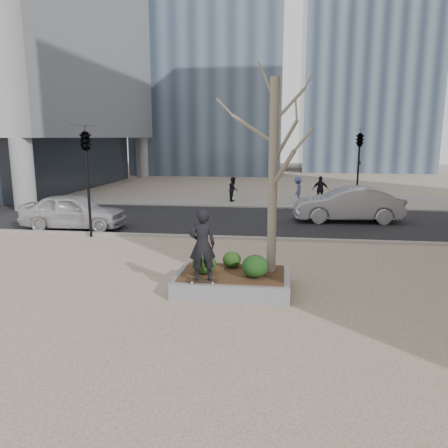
# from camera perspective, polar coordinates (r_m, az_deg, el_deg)

# --- Properties ---
(ground) EXTENTS (120.00, 120.00, 0.00)m
(ground) POSITION_cam_1_polar(r_m,az_deg,el_deg) (11.95, -3.68, -8.40)
(ground) COLOR tan
(ground) RESTS_ON ground
(street) EXTENTS (60.00, 8.00, 0.02)m
(street) POSITION_cam_1_polar(r_m,az_deg,el_deg) (21.53, 1.49, 0.52)
(street) COLOR black
(street) RESTS_ON ground
(far_sidewalk) EXTENTS (60.00, 6.00, 0.02)m
(far_sidewalk) POSITION_cam_1_polar(r_m,az_deg,el_deg) (28.41, 3.00, 3.12)
(far_sidewalk) COLOR gray
(far_sidewalk) RESTS_ON ground
(planter) EXTENTS (3.00, 2.00, 0.45)m
(planter) POSITION_cam_1_polar(r_m,az_deg,el_deg) (11.73, 1.14, -7.60)
(planter) COLOR gray
(planter) RESTS_ON ground
(planter_mulch) EXTENTS (2.70, 1.70, 0.04)m
(planter_mulch) POSITION_cam_1_polar(r_m,az_deg,el_deg) (11.66, 1.14, -6.46)
(planter_mulch) COLOR #382314
(planter_mulch) RESTS_ON planter
(sycamore_tree) EXTENTS (2.80, 2.80, 6.60)m
(sycamore_tree) POSITION_cam_1_polar(r_m,az_deg,el_deg) (11.34, 6.49, 10.04)
(sycamore_tree) COLOR gray
(sycamore_tree) RESTS_ON planter_mulch
(shrub_left) EXTENTS (0.64, 0.64, 0.54)m
(shrub_left) POSITION_cam_1_polar(r_m,az_deg,el_deg) (11.49, -2.61, -5.20)
(shrub_left) COLOR #143D13
(shrub_left) RESTS_ON planter_mulch
(shrub_middle) EXTENTS (0.51, 0.51, 0.43)m
(shrub_middle) POSITION_cam_1_polar(r_m,az_deg,el_deg) (12.07, 1.03, -4.66)
(shrub_middle) COLOR #193A12
(shrub_middle) RESTS_ON planter_mulch
(shrub_right) EXTENTS (0.68, 0.68, 0.58)m
(shrub_right) POSITION_cam_1_polar(r_m,az_deg,el_deg) (11.23, 4.09, -5.52)
(shrub_right) COLOR #103413
(shrub_right) RESTS_ON planter_mulch
(skateboard) EXTENTS (0.79, 0.25, 0.08)m
(skateboard) POSITION_cam_1_polar(r_m,az_deg,el_deg) (10.99, -2.81, -7.48)
(skateboard) COLOR black
(skateboard) RESTS_ON planter
(skateboarder) EXTENTS (0.74, 0.57, 1.80)m
(skateboarder) POSITION_cam_1_polar(r_m,az_deg,el_deg) (10.73, -2.86, -2.74)
(skateboarder) COLOR black
(skateboarder) RESTS_ON skateboard
(police_car) EXTENTS (4.63, 2.01, 1.55)m
(police_car) POSITION_cam_1_polar(r_m,az_deg,el_deg) (20.48, -19.05, 1.58)
(police_car) COLOR silver
(police_car) RESTS_ON street
(car_silver) EXTENTS (5.18, 2.09, 1.67)m
(car_silver) POSITION_cam_1_polar(r_m,az_deg,el_deg) (21.85, 15.84, 2.50)
(car_silver) COLOR gray
(car_silver) RESTS_ON street
(pedestrian_a) EXTENTS (0.62, 0.77, 1.54)m
(pedestrian_a) POSITION_cam_1_polar(r_m,az_deg,el_deg) (27.75, 1.24, 4.57)
(pedestrian_a) COLOR black
(pedestrian_a) RESTS_ON far_sidewalk
(pedestrian_b) EXTENTS (0.74, 1.11, 1.60)m
(pedestrian_b) POSITION_cam_1_polar(r_m,az_deg,el_deg) (27.45, 9.58, 4.41)
(pedestrian_b) COLOR #464F7F
(pedestrian_b) RESTS_ON far_sidewalk
(pedestrian_c) EXTENTS (0.98, 0.41, 1.67)m
(pedestrian_c) POSITION_cam_1_polar(r_m,az_deg,el_deg) (27.55, 12.48, 4.40)
(pedestrian_c) COLOR black
(pedestrian_c) RESTS_ON far_sidewalk
(traffic_light_near) EXTENTS (0.60, 2.48, 4.50)m
(traffic_light_near) POSITION_cam_1_polar(r_m,az_deg,el_deg) (18.43, -17.34, 5.24)
(traffic_light_near) COLOR black
(traffic_light_near) RESTS_ON ground
(traffic_light_far) EXTENTS (0.60, 2.48, 4.50)m
(traffic_light_far) POSITION_cam_1_polar(r_m,az_deg,el_deg) (26.05, 17.12, 6.86)
(traffic_light_far) COLOR black
(traffic_light_far) RESTS_ON ground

